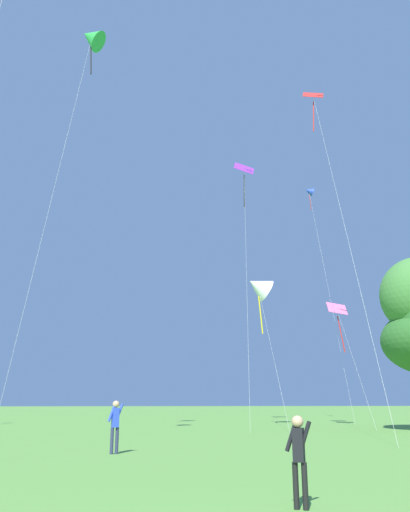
% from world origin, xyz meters
% --- Properties ---
extents(kite_pink_low, '(1.67, 6.18, 9.32)m').
position_xyz_m(kite_pink_low, '(13.53, 33.18, 7.96)').
color(kite_pink_low, pink).
rests_on(kite_pink_low, ground_plane).
extents(kite_blue_delta, '(1.32, 10.19, 23.71)m').
position_xyz_m(kite_blue_delta, '(15.45, 43.93, 23.08)').
color(kite_blue_delta, blue).
rests_on(kite_blue_delta, ground_plane).
extents(kite_red_high, '(1.83, 10.31, 22.86)m').
position_xyz_m(kite_red_high, '(9.72, 25.01, 20.95)').
color(kite_red_high, red).
rests_on(kite_red_high, ground_plane).
extents(kite_green_small, '(3.64, 5.37, 26.39)m').
position_xyz_m(kite_green_small, '(-5.55, 25.18, 25.38)').
color(kite_green_small, green).
rests_on(kite_green_small, ground_plane).
extents(kite_purple_streamer, '(3.42, 12.27, 23.58)m').
position_xyz_m(kite_purple_streamer, '(7.34, 38.18, 21.44)').
color(kite_purple_streamer, purple).
rests_on(kite_purple_streamer, ground_plane).
extents(kite_white_distant, '(2.50, 9.57, 11.69)m').
position_xyz_m(kite_white_distant, '(7.41, 33.84, 10.46)').
color(kite_white_distant, white).
rests_on(kite_white_distant, ground_plane).
extents(person_far_back, '(0.56, 0.31, 1.79)m').
position_xyz_m(person_far_back, '(-2.30, 14.33, 1.08)').
color(person_far_back, '#2D3351').
rests_on(person_far_back, ground_plane).
extents(person_in_red_shirt, '(0.47, 0.30, 1.53)m').
position_xyz_m(person_in_red_shirt, '(1.36, 4.23, 0.92)').
color(person_in_red_shirt, black).
rests_on(person_in_red_shirt, ground_plane).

